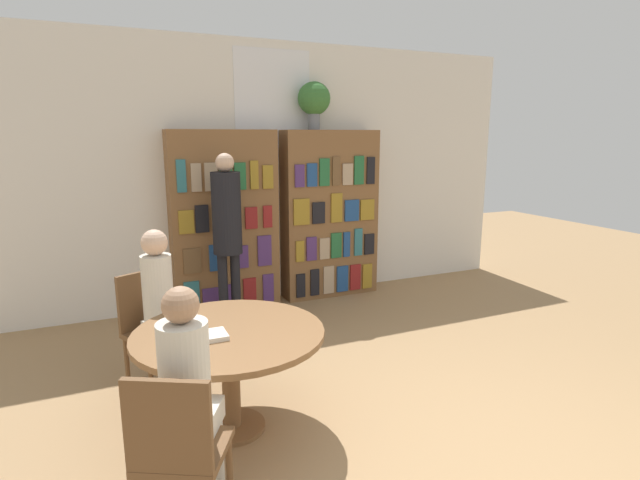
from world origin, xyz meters
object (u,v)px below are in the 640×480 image
(chair_near_camera, at_px, (178,447))
(librarian_standing, at_px, (227,222))
(bookshelf_left, at_px, (225,222))
(seated_reader_right, at_px, (189,389))
(chair_left_side, at_px, (151,323))
(reading_table, at_px, (230,346))
(seated_reader_left, at_px, (162,303))
(bookshelf_right, at_px, (330,215))
(flower_vase, at_px, (314,100))

(chair_near_camera, bearing_deg, librarian_standing, 99.90)
(bookshelf_left, height_order, librarian_standing, bookshelf_left)
(bookshelf_left, relative_size, seated_reader_right, 1.60)
(bookshelf_left, bearing_deg, chair_left_side, -122.14)
(reading_table, distance_m, seated_reader_left, 0.78)
(bookshelf_right, relative_size, seated_reader_left, 1.58)
(librarian_standing, bearing_deg, seated_reader_left, -123.45)
(chair_near_camera, bearing_deg, bookshelf_left, 101.15)
(librarian_standing, bearing_deg, chair_near_camera, -108.56)
(chair_left_side, bearing_deg, reading_table, 90.00)
(bookshelf_left, distance_m, seated_reader_left, 1.95)
(chair_near_camera, bearing_deg, seated_reader_left, 113.87)
(seated_reader_right, bearing_deg, bookshelf_right, 82.73)
(reading_table, bearing_deg, chair_left_side, 115.54)
(chair_near_camera, relative_size, seated_reader_left, 0.71)
(bookshelf_right, distance_m, librarian_standing, 1.48)
(bookshelf_left, xyz_separation_m, seated_reader_left, (-0.89, -1.71, -0.28))
(chair_near_camera, distance_m, chair_left_side, 1.71)
(bookshelf_left, relative_size, chair_near_camera, 2.21)
(bookshelf_right, xyz_separation_m, chair_near_camera, (-2.31, -3.26, -0.49))
(chair_near_camera, distance_m, librarian_standing, 2.96)
(bookshelf_left, height_order, bookshelf_right, same)
(reading_table, relative_size, chair_near_camera, 1.37)
(chair_left_side, bearing_deg, bookshelf_right, -171.29)
(bookshelf_left, xyz_separation_m, chair_near_camera, (-1.02, -3.26, -0.49))
(reading_table, xyz_separation_m, chair_near_camera, (-0.46, -0.84, -0.08))
(chair_near_camera, distance_m, seated_reader_left, 1.56)
(chair_near_camera, bearing_deg, chair_left_side, 117.00)
(seated_reader_left, relative_size, librarian_standing, 0.72)
(chair_left_side, relative_size, seated_reader_right, 0.72)
(bookshelf_right, distance_m, reading_table, 3.07)
(bookshelf_left, bearing_deg, bookshelf_right, -0.02)
(bookshelf_left, height_order, reading_table, bookshelf_left)
(seated_reader_left, bearing_deg, chair_near_camera, 59.87)
(bookshelf_right, bearing_deg, chair_left_side, -145.75)
(flower_vase, relative_size, seated_reader_left, 0.43)
(flower_vase, xyz_separation_m, chair_left_side, (-2.07, -1.55, -1.83))
(bookshelf_right, bearing_deg, chair_near_camera, -125.40)
(flower_vase, bearing_deg, librarian_standing, -156.88)
(bookshelf_right, height_order, chair_left_side, bookshelf_right)
(bookshelf_left, relative_size, bookshelf_right, 1.00)
(bookshelf_right, bearing_deg, seated_reader_right, -125.73)
(reading_table, bearing_deg, flower_vase, 55.65)
(chair_near_camera, height_order, seated_reader_left, seated_reader_left)
(chair_near_camera, height_order, chair_left_side, same)
(seated_reader_left, distance_m, librarian_standing, 1.50)
(seated_reader_left, height_order, librarian_standing, librarian_standing)
(flower_vase, xyz_separation_m, seated_reader_right, (-2.02, -3.10, -1.64))
(seated_reader_left, bearing_deg, seated_reader_right, 62.95)
(chair_left_side, distance_m, librarian_standing, 1.48)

